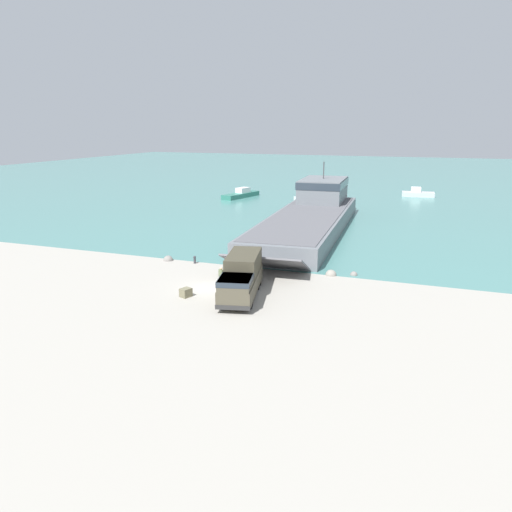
{
  "coord_description": "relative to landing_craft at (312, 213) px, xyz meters",
  "views": [
    {
      "loc": [
        16.48,
        -34.59,
        12.69
      ],
      "look_at": [
        2.19,
        4.16,
        1.88
      ],
      "focal_mm": 35.0,
      "sensor_mm": 36.0,
      "label": 1
    }
  ],
  "objects": [
    {
      "name": "landing_craft",
      "position": [
        0.0,
        0.0,
        0.0
      ],
      "size": [
        10.67,
        38.77,
        7.76
      ],
      "rotation": [
        0.0,
        0.0,
        0.07
      ],
      "color": "slate",
      "rests_on": "ground_plane"
    },
    {
      "name": "cargo_crate",
      "position": [
        -2.37,
        -29.87,
        -1.55
      ],
      "size": [
        0.9,
        0.98,
        0.67
      ],
      "primitive_type": "cube",
      "rotation": [
        0.0,
        0.0,
        -0.35
      ],
      "color": "#6B664C",
      "rests_on": "ground_plane"
    },
    {
      "name": "shoreline_rock_b",
      "position": [
        6.88,
        -20.39,
        -1.88
      ],
      "size": [
        0.97,
        0.97,
        0.97
      ],
      "primitive_type": "sphere",
      "color": "gray",
      "rests_on": "ground_plane"
    },
    {
      "name": "military_truck",
      "position": [
        1.56,
        -28.22,
        -0.33
      ],
      "size": [
        4.13,
        8.14,
        3.07
      ],
      "rotation": [
        0.0,
        0.0,
        -1.34
      ],
      "color": "#4C4738",
      "rests_on": "ground_plane"
    },
    {
      "name": "moored_boat_a",
      "position": [
        11.41,
        34.91,
        -1.32
      ],
      "size": [
        5.92,
        3.07,
        1.7
      ],
      "rotation": [
        0.0,
        0.0,
        4.79
      ],
      "color": "#B7BABF",
      "rests_on": "ground_plane"
    },
    {
      "name": "shoreline_rock_a",
      "position": [
        8.76,
        -19.68,
        -1.88
      ],
      "size": [
        0.66,
        0.66,
        0.66
      ],
      "primitive_type": "sphere",
      "color": "gray",
      "rests_on": "ground_plane"
    },
    {
      "name": "soldier_on_ramp",
      "position": [
        -0.85,
        -26.59,
        -0.94
      ],
      "size": [
        0.5,
        0.42,
        1.64
      ],
      "rotation": [
        0.0,
        0.0,
        1.06
      ],
      "color": "#566042",
      "rests_on": "ground_plane"
    },
    {
      "name": "moored_boat_b",
      "position": [
        -18.82,
        22.41,
        -1.31
      ],
      "size": [
        4.31,
        9.16,
        1.73
      ],
      "rotation": [
        0.0,
        0.0,
        2.89
      ],
      "color": "#2D7060",
      "rests_on": "ground_plane"
    },
    {
      "name": "water_surface",
      "position": [
        -1.29,
        69.49,
        -1.88
      ],
      "size": [
        240.0,
        180.0,
        0.01
      ],
      "primitive_type": "cube",
      "color": "#477F7A",
      "rests_on": "ground_plane"
    },
    {
      "name": "ground_plane",
      "position": [
        -1.29,
        -27.34,
        -1.88
      ],
      "size": [
        240.0,
        240.0,
        0.0
      ],
      "primitive_type": "plane",
      "color": "#9E998E"
    },
    {
      "name": "mooring_bollard",
      "position": [
        -6.11,
        -21.05,
        -1.48
      ],
      "size": [
        0.25,
        0.25,
        0.74
      ],
      "color": "#333338",
      "rests_on": "ground_plane"
    },
    {
      "name": "moored_boat_c",
      "position": [
        -4.76,
        22.31,
        -1.27
      ],
      "size": [
        6.99,
        6.74,
        1.86
      ],
      "rotation": [
        0.0,
        0.0,
        2.32
      ],
      "color": "white",
      "rests_on": "ground_plane"
    },
    {
      "name": "shoreline_rock_c",
      "position": [
        -9.02,
        -20.98,
        -1.88
      ],
      "size": [
        0.96,
        0.96,
        0.96
      ],
      "primitive_type": "sphere",
      "color": "gray",
      "rests_on": "ground_plane"
    }
  ]
}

